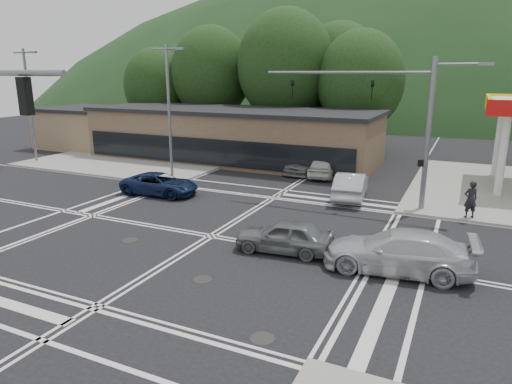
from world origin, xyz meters
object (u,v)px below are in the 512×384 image
at_px(car_silver_east, 398,251).
at_px(car_queue_b, 324,166).
at_px(car_grey_center, 285,236).
at_px(pedestrian, 471,199).
at_px(car_queue_a, 351,186).
at_px(car_northbound, 308,162).
at_px(car_blue_west, 160,184).

xyz_separation_m(car_silver_east, car_queue_b, (-7.19, 14.30, -0.05)).
bearing_deg(car_grey_center, car_queue_b, -175.64).
distance_m(car_queue_b, pedestrian, 11.54).
height_order(car_silver_east, car_queue_b, car_silver_east).
bearing_deg(car_grey_center, car_queue_a, 170.80).
xyz_separation_m(car_northbound, pedestrian, (11.03, -7.49, 0.31)).
bearing_deg(car_northbound, car_silver_east, -55.66).
relative_size(car_grey_center, car_northbound, 0.75).
bearing_deg(car_queue_b, car_grey_center, 94.49).
distance_m(car_silver_east, car_queue_b, 16.01).
xyz_separation_m(car_grey_center, car_silver_east, (4.51, 0.00, 0.10)).
xyz_separation_m(car_blue_west, car_grey_center, (10.24, -5.30, 0.04)).
height_order(car_blue_west, car_queue_b, car_queue_b).
xyz_separation_m(car_blue_west, car_queue_b, (7.55, 9.00, 0.08)).
distance_m(car_silver_east, car_northbound, 17.58).
relative_size(car_silver_east, pedestrian, 2.89).
height_order(car_silver_east, car_northbound, car_silver_east).
distance_m(car_grey_center, car_queue_a, 9.31).
distance_m(car_blue_west, car_queue_a, 11.44).
distance_m(car_grey_center, car_northbound, 15.85).
bearing_deg(pedestrian, car_silver_east, 43.28).
distance_m(car_silver_east, car_queue_a, 10.14).
distance_m(car_queue_a, pedestrian, 6.55).
distance_m(car_grey_center, car_queue_b, 14.55).
xyz_separation_m(car_blue_west, pedestrian, (17.08, 2.50, 0.44)).
distance_m(car_blue_west, car_grey_center, 11.53).
xyz_separation_m(car_grey_center, car_queue_b, (-2.69, 14.30, 0.05)).
relative_size(car_blue_west, pedestrian, 2.50).
relative_size(car_silver_east, car_queue_b, 1.26).
height_order(car_northbound, pedestrian, pedestrian).
relative_size(car_blue_west, car_silver_east, 0.87).
distance_m(car_northbound, pedestrian, 13.33).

